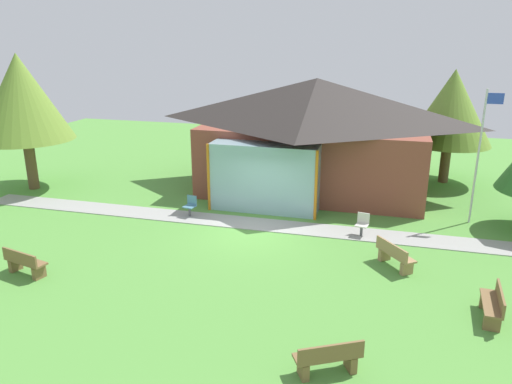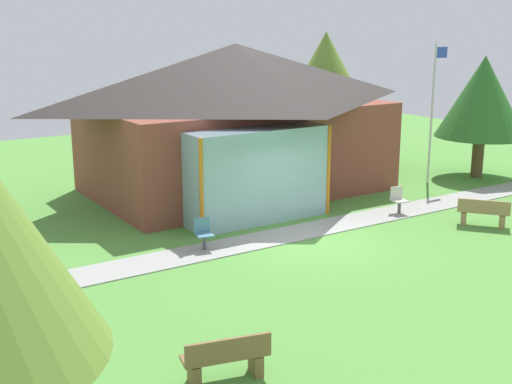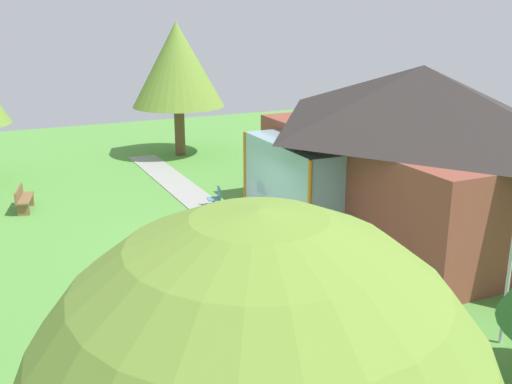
% 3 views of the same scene
% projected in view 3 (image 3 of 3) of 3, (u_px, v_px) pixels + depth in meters
% --- Properties ---
extents(ground_plane, '(44.00, 44.00, 0.00)m').
position_uv_depth(ground_plane, '(219.00, 242.00, 18.64)').
color(ground_plane, '#54933D').
extents(pavilion, '(11.06, 8.13, 5.25)m').
position_uv_depth(pavilion, '(413.00, 146.00, 19.28)').
color(pavilion, brown).
rests_on(pavilion, ground_plane).
extents(footpath, '(24.53, 1.49, 0.03)m').
position_uv_depth(footpath, '(245.00, 237.00, 18.99)').
color(footpath, '#999993').
rests_on(footpath, ground_plane).
extents(bench_front_left, '(1.56, 0.76, 0.84)m').
position_uv_depth(bench_front_left, '(24.00, 200.00, 21.50)').
color(bench_front_left, brown).
rests_on(bench_front_left, ground_plane).
extents(bench_mid_right, '(1.28, 1.45, 0.84)m').
position_uv_depth(bench_mid_right, '(238.00, 314.00, 13.40)').
color(bench_mid_right, '#9E7A51').
rests_on(bench_mid_right, ground_plane).
extents(patio_chair_west, '(0.51, 0.51, 0.86)m').
position_uv_depth(patio_chair_west, '(215.00, 199.00, 21.48)').
color(patio_chair_west, teal).
rests_on(patio_chair_west, ground_plane).
extents(patio_chair_lawn_spare, '(0.51, 0.51, 0.86)m').
position_uv_depth(patio_chair_lawn_spare, '(305.00, 275.00, 15.37)').
color(patio_chair_lawn_spare, beige).
rests_on(patio_chair_lawn_spare, ground_plane).
extents(tree_west_hedge, '(4.41, 4.41, 6.39)m').
position_uv_depth(tree_west_hedge, '(177.00, 65.00, 28.69)').
color(tree_west_hedge, brown).
rests_on(tree_west_hedge, ground_plane).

